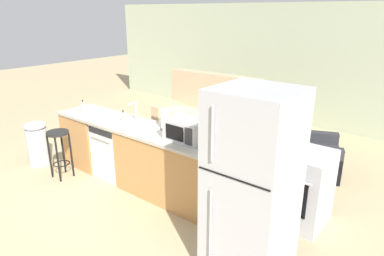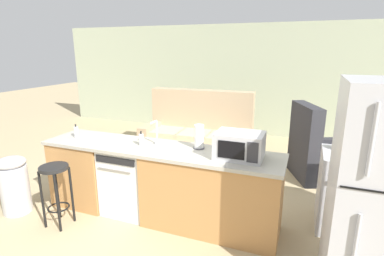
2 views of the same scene
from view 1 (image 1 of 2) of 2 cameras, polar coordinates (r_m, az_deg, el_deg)
ground_plane at (r=5.36m, az=-10.23°, el=-8.30°), size 24.00×24.00×0.00m
wall_back at (r=8.09m, az=13.89°, el=10.40°), size 10.00×0.06×2.60m
kitchen_counter at (r=5.02m, az=-8.69°, el=-4.87°), size 2.94×0.66×0.90m
dishwasher at (r=5.37m, az=-12.27°, el=-3.48°), size 0.58×0.61×0.84m
stove_range at (r=4.33m, az=16.79°, el=-9.09°), size 0.76×0.68×0.90m
refrigerator at (r=3.23m, az=9.97°, el=-9.44°), size 0.72×0.73×1.82m
microwave at (r=4.22m, az=-0.85°, el=-0.27°), size 0.50×0.37×0.28m
sink_faucet at (r=4.99m, az=-9.38°, el=2.41°), size 0.07×0.17×0.30m
paper_towel_roll at (r=4.64m, az=-4.53°, el=1.46°), size 0.14×0.14×0.28m
soap_bottle at (r=5.05m, az=-11.33°, el=1.82°), size 0.06×0.06×0.18m
dish_soap_bottle at (r=5.80m, az=-17.69°, el=3.51°), size 0.06×0.06×0.18m
kettle at (r=4.29m, az=16.09°, el=-1.51°), size 0.21×0.17×0.19m
bar_stool at (r=5.50m, az=-21.29°, el=-2.56°), size 0.32×0.32×0.74m
trash_bin at (r=6.17m, az=-24.35°, el=-2.22°), size 0.35×0.35×0.74m
couch at (r=6.79m, az=2.63°, el=1.49°), size 2.03×0.97×1.27m
armchair at (r=5.70m, az=18.46°, el=-3.49°), size 1.06×1.09×1.20m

